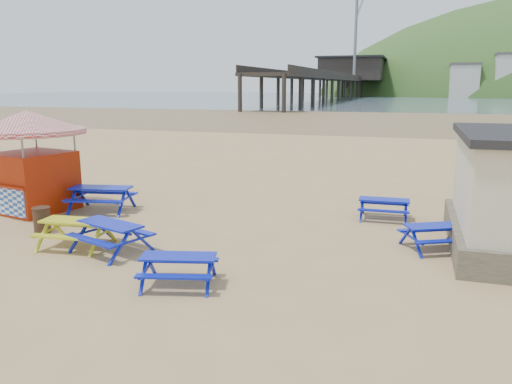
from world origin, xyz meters
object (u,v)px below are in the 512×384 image
(picnic_table_yellow, at_px, (76,233))
(litter_bin, at_px, (42,220))
(ice_cream_kiosk, at_px, (30,148))
(picnic_table_blue_a, at_px, (102,199))
(picnic_table_blue_b, at_px, (384,209))

(picnic_table_yellow, xyz_separation_m, litter_bin, (-1.83, 0.84, 0.01))
(picnic_table_yellow, distance_m, ice_cream_kiosk, 5.27)
(picnic_table_blue_a, bearing_deg, litter_bin, -104.45)
(picnic_table_blue_b, xyz_separation_m, litter_bin, (-9.56, -4.60, 0.05))
(picnic_table_yellow, relative_size, ice_cream_kiosk, 0.42)
(picnic_table_blue_b, xyz_separation_m, picnic_table_yellow, (-7.73, -5.45, 0.04))
(picnic_table_blue_b, distance_m, ice_cream_kiosk, 12.08)
(ice_cream_kiosk, distance_m, litter_bin, 3.51)
(picnic_table_yellow, height_order, litter_bin, litter_bin)
(picnic_table_blue_b, height_order, ice_cream_kiosk, ice_cream_kiosk)
(picnic_table_blue_b, xyz_separation_m, ice_cream_kiosk, (-11.68, -2.45, 1.84))
(litter_bin, bearing_deg, picnic_table_yellow, -24.70)
(picnic_table_blue_a, xyz_separation_m, litter_bin, (-0.18, -2.73, -0.04))
(picnic_table_blue_a, relative_size, picnic_table_blue_b, 1.41)
(ice_cream_kiosk, height_order, litter_bin, ice_cream_kiosk)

